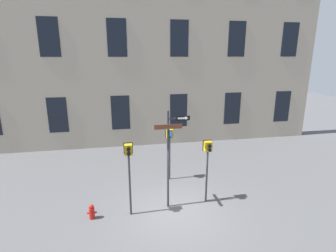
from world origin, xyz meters
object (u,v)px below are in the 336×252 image
object	(u,v)px
pedestrian_signal_left	(129,161)
fire_hydrant	(92,212)
pedestrian_signal_right	(208,155)
street_sign_pole	(170,151)
pedestrian_signal_across	(170,140)

from	to	relation	value
pedestrian_signal_left	fire_hydrant	bearing A→B (deg)	-179.95
pedestrian_signal_left	fire_hydrant	world-z (taller)	pedestrian_signal_left
pedestrian_signal_right	fire_hydrant	xyz separation A→B (m)	(-4.75, -0.41, -1.86)
street_sign_pole	pedestrian_signal_left	bearing A→B (deg)	-170.15
street_sign_pole	pedestrian_signal_right	world-z (taller)	street_sign_pole
pedestrian_signal_left	street_sign_pole	bearing A→B (deg)	9.85
street_sign_pole	pedestrian_signal_right	distance (m)	1.66
pedestrian_signal_right	street_sign_pole	bearing A→B (deg)	-175.66
pedestrian_signal_left	pedestrian_signal_across	xyz separation A→B (m)	(2.09, 2.73, -0.17)
pedestrian_signal_right	fire_hydrant	distance (m)	5.12
pedestrian_signal_right	pedestrian_signal_across	bearing A→B (deg)	116.60
pedestrian_signal_across	fire_hydrant	distance (m)	4.87
pedestrian_signal_left	pedestrian_signal_across	size ratio (longest dim) A/B	1.11
pedestrian_signal_right	pedestrian_signal_across	distance (m)	2.59
fire_hydrant	pedestrian_signal_across	bearing A→B (deg)	37.20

